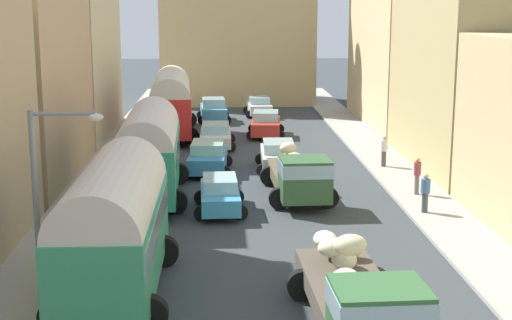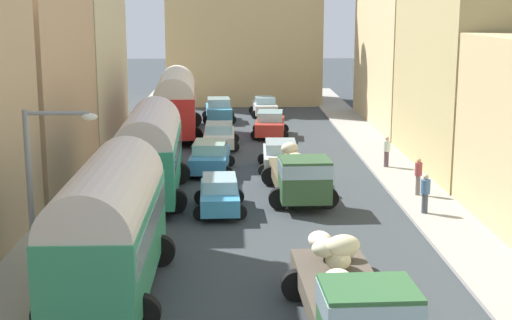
{
  "view_description": "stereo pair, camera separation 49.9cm",
  "coord_description": "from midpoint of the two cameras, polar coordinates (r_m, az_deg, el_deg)",
  "views": [
    {
      "loc": [
        -1.43,
        -11.1,
        8.37
      ],
      "look_at": [
        0.0,
        19.4,
        1.96
      ],
      "focal_mm": 52.82,
      "sensor_mm": 36.0,
      "label": 1
    },
    {
      "loc": [
        -0.93,
        -11.12,
        8.37
      ],
      "look_at": [
        0.0,
        19.4,
        1.96
      ],
      "focal_mm": 52.82,
      "sensor_mm": 36.0,
      "label": 2
    }
  ],
  "objects": [
    {
      "name": "car_3",
      "position": [
        30.61,
        -2.31,
        -2.59
      ],
      "size": [
        2.21,
        3.98,
        1.45
      ],
      "color": "#3F98CE",
      "rests_on": "ground"
    },
    {
      "name": "car_2",
      "position": [
        56.4,
        0.92,
        4.08
      ],
      "size": [
        2.33,
        3.75,
        1.47
      ],
      "color": "silver",
      "rests_on": "ground"
    },
    {
      "name": "car_0",
      "position": [
        38.13,
        2.25,
        0.33
      ],
      "size": [
        2.38,
        4.3,
        1.49
      ],
      "color": "silver",
      "rests_on": "ground"
    },
    {
      "name": "parked_bus_2",
      "position": [
        48.41,
        -5.8,
        4.54
      ],
      "size": [
        3.62,
        10.04,
        4.09
      ],
      "color": "red",
      "rests_on": "ground"
    },
    {
      "name": "pedestrian_1",
      "position": [
        33.45,
        12.61,
        -1.12
      ],
      "size": [
        0.35,
        0.35,
        1.78
      ],
      "color": "#6B5E5E",
      "rests_on": "ground"
    },
    {
      "name": "pedestrian_0",
      "position": [
        38.88,
        10.22,
        0.7
      ],
      "size": [
        0.39,
        0.39,
        1.71
      ],
      "color": "#554147",
      "rests_on": "ground"
    },
    {
      "name": "parked_bus_1",
      "position": [
        32.69,
        -7.6,
        0.86
      ],
      "size": [
        3.44,
        8.27,
        3.99
      ],
      "color": "#2C9772",
      "rests_on": "ground"
    },
    {
      "name": "ground_plane",
      "position": [
        39.04,
        0.03,
        -0.52
      ],
      "size": [
        154.0,
        154.0,
        0.0
      ],
      "primitive_type": "plane",
      "color": "#343A3D"
    },
    {
      "name": "parked_bus_0",
      "position": [
        21.91,
        -10.43,
        -4.67
      ],
      "size": [
        3.35,
        8.06,
        4.03
      ],
      "color": "#399A6C",
      "rests_on": "ground"
    },
    {
      "name": "cargo_truck_0",
      "position": [
        19.21,
        8.03,
        -10.31
      ],
      "size": [
        3.16,
        7.21,
        2.35
      ],
      "color": "#306035",
      "rests_on": "ground"
    },
    {
      "name": "cargo_truck_1",
      "position": [
        32.24,
        3.79,
        -1.12
      ],
      "size": [
        3.06,
        6.98,
        2.17
      ],
      "color": "#335532",
      "rests_on": "ground"
    },
    {
      "name": "building_right_3",
      "position": [
        53.08,
        12.08,
        7.37
      ],
      "size": [
        5.82,
        14.37,
        8.92
      ],
      "color": "#CDB481",
      "rests_on": "ground"
    },
    {
      "name": "distant_church",
      "position": [
        63.76,
        -0.7,
        10.85
      ],
      "size": [
        12.66,
        6.55,
        20.64
      ],
      "color": "tan",
      "rests_on": "ground"
    },
    {
      "name": "sidewalk_right",
      "position": [
        39.91,
        10.49,
        -0.35
      ],
      "size": [
        2.5,
        70.0,
        0.14
      ],
      "primitive_type": "cube",
      "color": "gray",
      "rests_on": "ground"
    },
    {
      "name": "sidewalk_left",
      "position": [
        39.48,
        -10.55,
        -0.48
      ],
      "size": [
        2.5,
        70.0,
        0.14
      ],
      "primitive_type": "cube",
      "color": "#A19F8D",
      "rests_on": "ground"
    },
    {
      "name": "car_6",
      "position": [
        53.99,
        -2.57,
        3.82
      ],
      "size": [
        2.5,
        4.08,
        1.67
      ],
      "color": "#3F97C0",
      "rests_on": "ground"
    },
    {
      "name": "building_left_2",
      "position": [
        37.39,
        -16.86,
        6.01
      ],
      "size": [
        4.75,
        11.75,
        9.77
      ],
      "color": "tan",
      "rests_on": "ground"
    },
    {
      "name": "pedestrian_2",
      "position": [
        30.65,
        13.15,
        -2.42
      ],
      "size": [
        0.39,
        0.39,
        1.72
      ],
      "color": "#40454E",
      "rests_on": "ground"
    },
    {
      "name": "building_left_3",
      "position": [
        49.22,
        -12.98,
        8.51
      ],
      "size": [
        4.74,
        12.11,
        11.44
      ],
      "color": "beige",
      "rests_on": "ground"
    },
    {
      "name": "car_5",
      "position": [
        44.15,
        -2.48,
        1.88
      ],
      "size": [
        2.37,
        4.32,
        1.44
      ],
      "color": "silver",
      "rests_on": "ground"
    },
    {
      "name": "streetlamp_near",
      "position": [
        21.29,
        -15.29,
        -2.0
      ],
      "size": [
        2.01,
        0.28,
        5.56
      ],
      "color": "gray",
      "rests_on": "ground"
    },
    {
      "name": "car_4",
      "position": [
        37.75,
        -3.12,
        0.25
      ],
      "size": [
        2.52,
        4.35,
        1.55
      ],
      "color": "#3C87C0",
      "rests_on": "ground"
    },
    {
      "name": "building_right_2",
      "position": [
        39.81,
        17.0,
        9.24
      ],
      "size": [
        6.52,
        12.33,
        13.75
      ],
      "color": "tan",
      "rests_on": "ground"
    },
    {
      "name": "car_1",
      "position": [
        47.75,
        1.37,
        2.74
      ],
      "size": [
        2.56,
        4.2,
        1.62
      ],
      "color": "#B42C24",
      "rests_on": "ground"
    }
  ]
}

